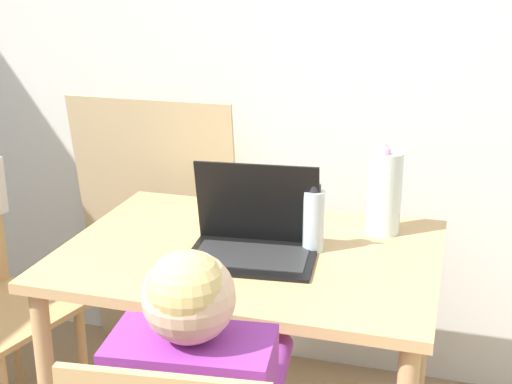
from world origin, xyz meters
TOP-DOWN VIEW (x-y plane):
  - wall_back at (0.00, 2.23)m, footprint 6.40×0.05m
  - dining_table at (-0.03, 1.52)m, footprint 1.06×0.78m
  - laptop at (-0.02, 1.49)m, footprint 0.37×0.29m
  - flower_vase at (0.31, 1.76)m, footprint 0.10×0.10m
  - water_bottle at (0.14, 1.56)m, footprint 0.06×0.06m
  - cardboard_panel at (-0.57, 2.09)m, footprint 0.64×0.16m

SIDE VIEW (x-z plane):
  - cardboard_panel at x=-0.57m, z-range 0.00..1.06m
  - dining_table at x=-0.03m, z-range 0.28..1.03m
  - laptop at x=-0.02m, z-range 0.68..0.94m
  - water_bottle at x=0.14m, z-range 0.75..0.94m
  - flower_vase at x=0.31m, z-range 0.75..1.02m
  - wall_back at x=0.00m, z-range 0.00..2.50m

